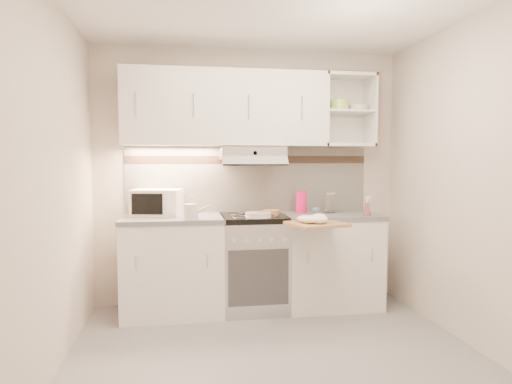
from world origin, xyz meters
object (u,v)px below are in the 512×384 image
(watering_can, at_px, (192,211))
(glass_jar, at_px, (330,202))
(electric_range, at_px, (254,262))
(spray_bottle, at_px, (367,208))
(microwave, at_px, (157,202))
(pink_pitcher, at_px, (301,202))
(plate_stack, at_px, (258,215))
(cutting_board, at_px, (317,224))

(watering_can, relative_size, glass_jar, 1.19)
(electric_range, height_order, watering_can, watering_can)
(electric_range, distance_m, spray_bottle, 1.18)
(microwave, xyz_separation_m, pink_pitcher, (1.38, -0.01, -0.02))
(watering_can, height_order, plate_stack, watering_can)
(electric_range, height_order, glass_jar, glass_jar)
(watering_can, relative_size, spray_bottle, 1.23)
(pink_pitcher, distance_m, glass_jar, 0.29)
(spray_bottle, bearing_deg, watering_can, -179.15)
(electric_range, distance_m, microwave, 1.06)
(watering_can, distance_m, spray_bottle, 1.61)
(spray_bottle, bearing_deg, pink_pitcher, 150.05)
(electric_range, bearing_deg, plate_stack, -84.09)
(plate_stack, distance_m, glass_jar, 0.80)
(microwave, distance_m, spray_bottle, 1.95)
(glass_jar, bearing_deg, spray_bottle, -49.36)
(electric_range, distance_m, glass_jar, 0.95)
(glass_jar, height_order, cutting_board, glass_jar)
(plate_stack, bearing_deg, watering_can, -174.65)
(microwave, height_order, watering_can, microwave)
(electric_range, distance_m, watering_can, 0.81)
(watering_can, bearing_deg, plate_stack, 25.54)
(watering_can, xyz_separation_m, spray_bottle, (1.61, 0.01, 0.00))
(watering_can, distance_m, glass_jar, 1.39)
(plate_stack, xyz_separation_m, cutting_board, (0.45, -0.31, -0.05))
(electric_range, relative_size, watering_can, 3.74)
(glass_jar, distance_m, cutting_board, 0.65)
(pink_pitcher, bearing_deg, watering_can, 173.18)
(electric_range, bearing_deg, microwave, 172.56)
(pink_pitcher, bearing_deg, electric_range, 168.25)
(microwave, distance_m, watering_can, 0.46)
(pink_pitcher, bearing_deg, cutting_board, -115.81)
(spray_bottle, xyz_separation_m, cutting_board, (-0.56, -0.26, -0.10))
(cutting_board, bearing_deg, watering_can, 152.26)
(electric_range, relative_size, glass_jar, 4.46)
(watering_can, xyz_separation_m, glass_jar, (1.35, 0.31, 0.03))
(watering_can, distance_m, cutting_board, 1.08)
(microwave, xyz_separation_m, plate_stack, (0.91, -0.28, -0.10))
(microwave, height_order, glass_jar, microwave)
(watering_can, relative_size, cutting_board, 0.55)
(electric_range, distance_m, cutting_board, 0.79)
(spray_bottle, bearing_deg, glass_jar, 131.22)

